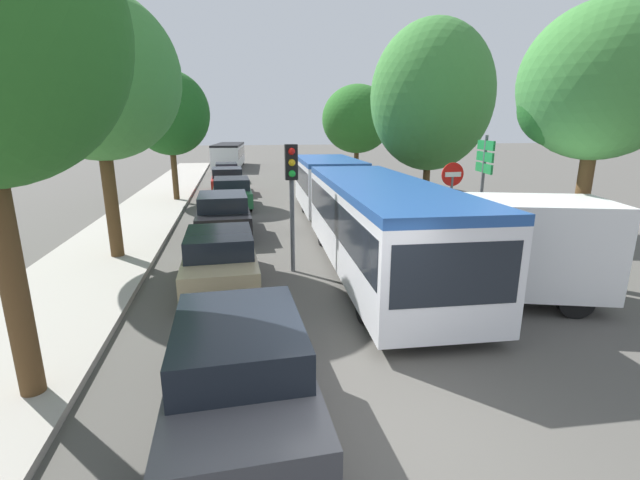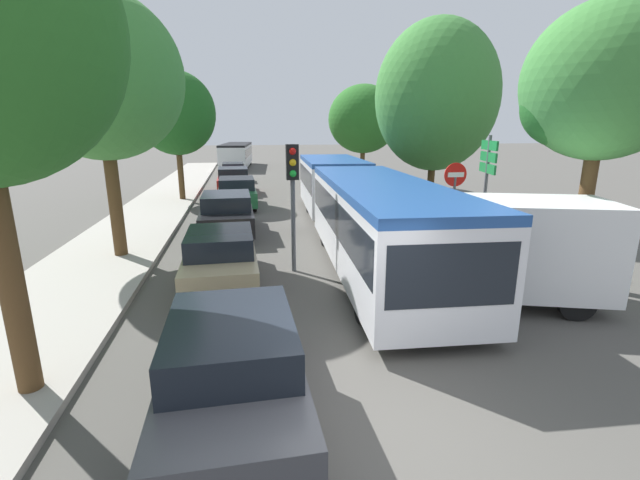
% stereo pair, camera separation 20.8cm
% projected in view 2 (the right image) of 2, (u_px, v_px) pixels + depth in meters
% --- Properties ---
extents(ground_plane, '(200.00, 200.00, 0.00)m').
position_uv_depth(ground_plane, '(376.00, 428.00, 5.58)').
color(ground_plane, '#4F4C47').
extents(kerb_strip_left, '(3.20, 49.55, 0.14)m').
position_uv_depth(kerb_strip_left, '(165.00, 199.00, 23.39)').
color(kerb_strip_left, '#9E998E').
rests_on(kerb_strip_left, ground).
extents(articulated_bus, '(3.56, 16.74, 2.47)m').
position_uv_depth(articulated_bus, '(354.00, 199.00, 14.75)').
color(articulated_bus, silver).
rests_on(articulated_bus, ground).
extents(city_bus_rear, '(3.30, 11.09, 2.35)m').
position_uv_depth(city_bus_rear, '(237.00, 154.00, 42.55)').
color(city_bus_rear, silver).
rests_on(city_bus_rear, ground).
extents(queued_car_graphite, '(1.80, 4.12, 1.42)m').
position_uv_depth(queued_car_graphite, '(233.00, 365.00, 5.72)').
color(queued_car_graphite, '#47474C').
rests_on(queued_car_graphite, ground).
extents(queued_car_tan, '(1.74, 3.99, 1.38)m').
position_uv_depth(queued_car_tan, '(221.00, 257.00, 10.56)').
color(queued_car_tan, tan).
rests_on(queued_car_tan, ground).
extents(queued_car_black, '(1.90, 4.36, 1.51)m').
position_uv_depth(queued_car_black, '(227.00, 213.00, 15.72)').
color(queued_car_black, black).
rests_on(queued_car_black, ground).
extents(queued_car_green, '(1.85, 4.25, 1.47)m').
position_uv_depth(queued_car_green, '(237.00, 192.00, 21.03)').
color(queued_car_green, '#236638').
rests_on(queued_car_green, ground).
extents(queued_car_red, '(1.91, 4.38, 1.51)m').
position_uv_depth(queued_car_red, '(234.00, 180.00, 25.91)').
color(queued_car_red, '#B21E19').
rests_on(queued_car_red, ground).
extents(queued_car_silver, '(1.70, 3.91, 1.35)m').
position_uv_depth(queued_car_silver, '(233.00, 172.00, 31.54)').
color(queued_car_silver, '#B7BABF').
rests_on(queued_car_silver, ground).
extents(white_van, '(5.36, 3.40, 2.31)m').
position_uv_depth(white_van, '(496.00, 247.00, 9.44)').
color(white_van, white).
rests_on(white_van, ground).
extents(traffic_light, '(0.33, 0.36, 3.40)m').
position_uv_depth(traffic_light, '(293.00, 180.00, 11.09)').
color(traffic_light, '#56595E').
rests_on(traffic_light, ground).
extents(no_entry_sign, '(0.70, 0.08, 2.82)m').
position_uv_depth(no_entry_sign, '(454.00, 195.00, 12.75)').
color(no_entry_sign, '#56595E').
rests_on(no_entry_sign, ground).
extents(direction_sign_post, '(0.39, 1.37, 3.60)m').
position_uv_depth(direction_sign_post, '(487.00, 170.00, 12.97)').
color(direction_sign_post, '#56595E').
rests_on(direction_sign_post, ground).
extents(tree_left_mid, '(4.43, 4.43, 7.39)m').
position_uv_depth(tree_left_mid, '(100.00, 77.00, 11.54)').
color(tree_left_mid, '#51381E').
rests_on(tree_left_mid, ground).
extents(tree_left_far, '(4.00, 4.00, 6.66)m').
position_uv_depth(tree_left_far, '(175.00, 115.00, 21.82)').
color(tree_left_far, '#51381E').
rests_on(tree_left_far, ground).
extents(tree_right_near, '(3.53, 3.53, 6.55)m').
position_uv_depth(tree_right_near, '(598.00, 87.00, 9.61)').
color(tree_right_near, '#51381E').
rests_on(tree_right_near, ground).
extents(tree_right_mid, '(4.94, 4.94, 8.02)m').
position_uv_depth(tree_right_mid, '(436.00, 100.00, 17.23)').
color(tree_right_mid, '#51381E').
rests_on(tree_right_mid, ground).
extents(tree_right_far, '(4.71, 4.71, 6.65)m').
position_uv_depth(tree_right_far, '(363.00, 119.00, 28.62)').
color(tree_right_far, '#51381E').
rests_on(tree_right_far, ground).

